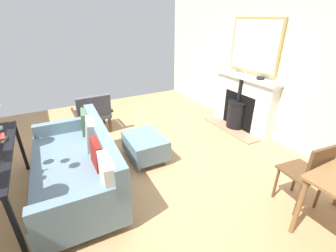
# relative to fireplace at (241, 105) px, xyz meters

# --- Properties ---
(ground_plane) EXTENTS (5.22, 6.21, 0.01)m
(ground_plane) POSITION_rel_fireplace_xyz_m (2.40, 0.21, -0.47)
(ground_plane) COLOR tan
(wall_left) EXTENTS (0.12, 6.21, 2.63)m
(wall_left) POSITION_rel_fireplace_xyz_m (-0.20, 0.21, 0.84)
(wall_left) COLOR beige
(wall_left) RESTS_ON ground
(fireplace) EXTENTS (0.53, 1.45, 1.05)m
(fireplace) POSITION_rel_fireplace_xyz_m (0.00, 0.00, 0.00)
(fireplace) COLOR #9E7A5B
(fireplace) RESTS_ON ground
(mirror_over_mantel) EXTENTS (0.04, 1.10, 0.94)m
(mirror_over_mantel) POSITION_rel_fireplace_xyz_m (-0.12, 0.00, 1.11)
(mirror_over_mantel) COLOR tan
(mantel_bowl_near) EXTENTS (0.13, 0.13, 0.04)m
(mantel_bowl_near) POSITION_rel_fireplace_xyz_m (-0.02, -0.35, 0.60)
(mantel_bowl_near) COLOR #9E9384
(mantel_bowl_near) RESTS_ON fireplace
(mantel_bowl_far) EXTENTS (0.13, 0.13, 0.05)m
(mantel_bowl_far) POSITION_rel_fireplace_xyz_m (-0.02, 0.32, 0.61)
(mantel_bowl_far) COLOR black
(mantel_bowl_far) RESTS_ON fireplace
(sofa) EXTENTS (1.00, 1.96, 0.82)m
(sofa) POSITION_rel_fireplace_xyz_m (3.15, 0.39, -0.12)
(sofa) COLOR #B2B2B7
(sofa) RESTS_ON ground
(ottoman) EXTENTS (0.55, 0.72, 0.39)m
(ottoman) POSITION_rel_fireplace_xyz_m (2.14, 0.16, -0.23)
(ottoman) COLOR #B2B2B7
(ottoman) RESTS_ON ground
(armchair_accent) EXTENTS (0.69, 0.61, 0.79)m
(armchair_accent) POSITION_rel_fireplace_xyz_m (2.63, -1.16, -0.04)
(armchair_accent) COLOR #4C3321
(armchair_accent) RESTS_ON ground
(dining_chair_near_fireplace) EXTENTS (0.44, 0.44, 0.86)m
(dining_chair_near_fireplace) POSITION_rel_fireplace_xyz_m (0.96, 1.99, 0.05)
(dining_chair_near_fireplace) COLOR brown
(dining_chair_near_fireplace) RESTS_ON ground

